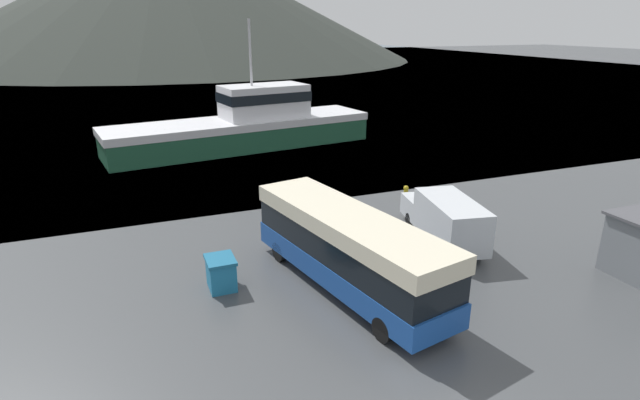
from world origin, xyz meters
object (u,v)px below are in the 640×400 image
Objects in this scene: storage_bin at (221,273)px; small_boat at (277,133)px; fishing_boat at (246,125)px; delivery_van at (445,218)px; tour_bus at (348,247)px.

small_boat is at bearing 68.61° from storage_bin.
storage_bin is 0.23× the size of small_boat.
delivery_van is at bearing -178.43° from fishing_boat.
fishing_boat reaches higher than small_boat.
tour_bus is at bearing -20.82° from storage_bin.
small_boat is at bearing 67.23° from tour_bus.
delivery_van is 23.62m from fishing_boat.
delivery_van reaches higher than small_boat.
delivery_van is at bearing 8.97° from tour_bus.
delivery_van is (6.28, 2.34, -0.54)m from tour_bus.
delivery_van is 1.13× the size of small_boat.
tour_bus is at bearing -148.57° from delivery_van.
delivery_van is at bearing 2.74° from storage_bin.
delivery_van is 26.19m from small_boat.
fishing_boat is 4.90m from small_boat.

